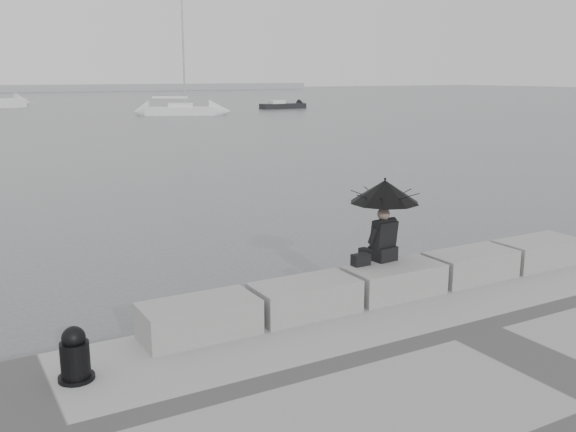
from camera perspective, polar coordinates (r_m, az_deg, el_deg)
ground at (r=11.21m, az=7.84°, el=-8.71°), size 360.00×360.00×0.00m
stone_block_far_left at (r=8.99m, az=-7.91°, el=-9.04°), size 1.60×0.80×0.50m
stone_block_left at (r=9.70m, az=1.53°, el=-7.30°), size 1.60×0.80×0.50m
stone_block_centre at (r=10.63m, az=9.43°, el=-5.67°), size 1.60×0.80×0.50m
stone_block_right at (r=11.74m, az=15.92°, el=-4.24°), size 1.60×0.80×0.50m
stone_block_far_right at (r=12.98m, az=21.22°, el=-3.04°), size 1.60×0.80×0.50m
seated_person at (r=10.61m, az=8.60°, el=1.31°), size 1.15×1.15×1.39m
bag at (r=10.47m, az=6.48°, el=-3.89°), size 0.29×0.17×0.19m
mooring_bollard at (r=8.09m, az=-18.40°, el=-11.87°), size 0.43×0.43×0.67m
sailboat_right at (r=66.45m, az=-9.50°, el=9.30°), size 7.37×5.06×12.90m
small_motorboat at (r=78.29m, az=-0.45°, el=9.76°), size 5.68×1.66×1.10m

